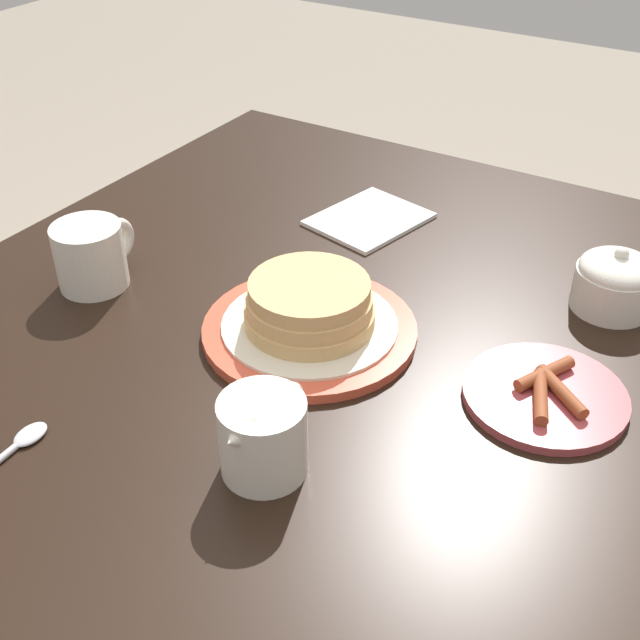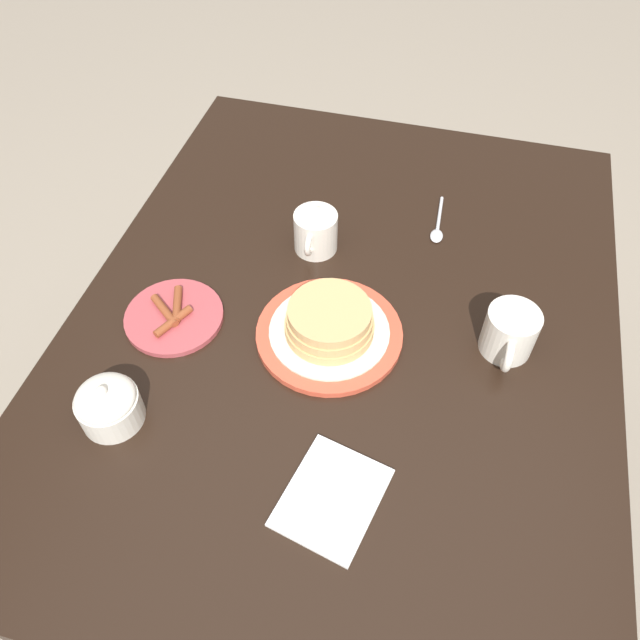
% 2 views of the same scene
% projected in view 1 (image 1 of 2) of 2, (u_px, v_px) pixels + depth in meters
% --- Properties ---
extents(dining_table, '(1.21, 0.93, 0.75)m').
position_uv_depth(dining_table, '(278.00, 435.00, 0.97)').
color(dining_table, black).
rests_on(dining_table, ground_plane).
extents(pancake_plate, '(0.25, 0.25, 0.07)m').
position_uv_depth(pancake_plate, '(310.00, 315.00, 0.91)').
color(pancake_plate, '#DB5138').
rests_on(pancake_plate, dining_table).
extents(side_plate_bacon, '(0.17, 0.17, 0.02)m').
position_uv_depth(side_plate_bacon, '(545.00, 394.00, 0.83)').
color(side_plate_bacon, '#B2474C').
rests_on(side_plate_bacon, dining_table).
extents(coffee_mug, '(0.12, 0.09, 0.08)m').
position_uv_depth(coffee_mug, '(93.00, 253.00, 0.99)').
color(coffee_mug, silver).
rests_on(coffee_mug, dining_table).
extents(creamer_pitcher, '(0.12, 0.08, 0.09)m').
position_uv_depth(creamer_pitcher, '(263.00, 436.00, 0.73)').
color(creamer_pitcher, silver).
rests_on(creamer_pitcher, dining_table).
extents(sugar_bowl, '(0.10, 0.10, 0.08)m').
position_uv_depth(sugar_bowl, '(615.00, 281.00, 0.95)').
color(sugar_bowl, silver).
rests_on(sugar_bowl, dining_table).
extents(napkin, '(0.18, 0.16, 0.01)m').
position_uv_depth(napkin, '(369.00, 219.00, 1.15)').
color(napkin, white).
rests_on(napkin, dining_table).
extents(spoon, '(0.14, 0.03, 0.01)m').
position_uv_depth(spoon, '(11.00, 451.00, 0.77)').
color(spoon, silver).
rests_on(spoon, dining_table).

